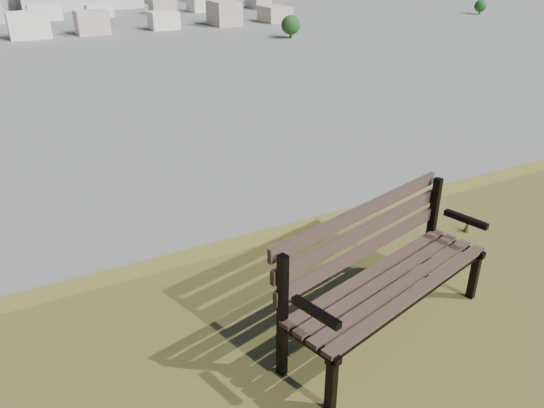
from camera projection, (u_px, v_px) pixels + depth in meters
park_bench at (382, 266)px, 4.14m from camera, size 2.06×1.11×1.03m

